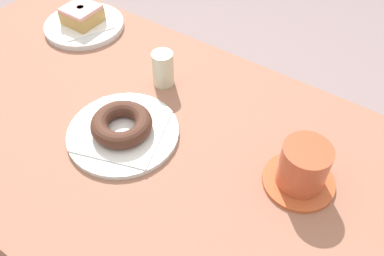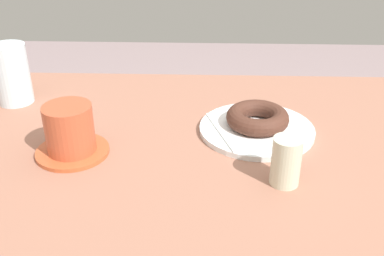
{
  "view_description": "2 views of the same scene",
  "coord_description": "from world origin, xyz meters",
  "px_view_note": "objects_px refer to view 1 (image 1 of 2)",
  "views": [
    {
      "loc": [
        -0.38,
        0.38,
        1.36
      ],
      "look_at": [
        -0.09,
        -0.04,
        0.8
      ],
      "focal_mm": 37.49,
      "sensor_mm": 36.0,
      "label": 1
    },
    {
      "loc": [
        -0.07,
        -0.74,
        1.19
      ],
      "look_at": [
        -0.1,
        -0.05,
        0.82
      ],
      "focal_mm": 42.52,
      "sensor_mm": 36.0,
      "label": 2
    }
  ],
  "objects_px": {
    "donut_chocolate_ring": "(122,124)",
    "plate_chocolate_ring": "(123,133)",
    "donut_glazed_square": "(82,15)",
    "coffee_cup": "(303,168)",
    "sugar_jar": "(163,69)",
    "plate_glazed_square": "(84,25)"
  },
  "relations": [
    {
      "from": "donut_glazed_square",
      "to": "coffee_cup",
      "type": "height_order",
      "value": "coffee_cup"
    },
    {
      "from": "donut_glazed_square",
      "to": "plate_glazed_square",
      "type": "bearing_deg",
      "value": 90.0
    },
    {
      "from": "sugar_jar",
      "to": "donut_glazed_square",
      "type": "bearing_deg",
      "value": -10.48
    },
    {
      "from": "plate_glazed_square",
      "to": "sugar_jar",
      "type": "distance_m",
      "value": 0.31
    },
    {
      "from": "plate_glazed_square",
      "to": "sugar_jar",
      "type": "height_order",
      "value": "sugar_jar"
    },
    {
      "from": "donut_chocolate_ring",
      "to": "donut_glazed_square",
      "type": "bearing_deg",
      "value": -34.27
    },
    {
      "from": "donut_glazed_square",
      "to": "sugar_jar",
      "type": "height_order",
      "value": "sugar_jar"
    },
    {
      "from": "donut_chocolate_ring",
      "to": "coffee_cup",
      "type": "xyz_separation_m",
      "value": [
        -0.33,
        -0.09,
        0.01
      ]
    },
    {
      "from": "plate_chocolate_ring",
      "to": "donut_chocolate_ring",
      "type": "height_order",
      "value": "donut_chocolate_ring"
    },
    {
      "from": "plate_glazed_square",
      "to": "coffee_cup",
      "type": "bearing_deg",
      "value": 168.57
    },
    {
      "from": "plate_chocolate_ring",
      "to": "plate_glazed_square",
      "type": "relative_size",
      "value": 1.09
    },
    {
      "from": "coffee_cup",
      "to": "sugar_jar",
      "type": "height_order",
      "value": "coffee_cup"
    },
    {
      "from": "donut_chocolate_ring",
      "to": "sugar_jar",
      "type": "bearing_deg",
      "value": -80.55
    },
    {
      "from": "plate_chocolate_ring",
      "to": "plate_glazed_square",
      "type": "distance_m",
      "value": 0.4
    },
    {
      "from": "donut_chocolate_ring",
      "to": "plate_glazed_square",
      "type": "relative_size",
      "value": 0.59
    },
    {
      "from": "plate_chocolate_ring",
      "to": "donut_glazed_square",
      "type": "xyz_separation_m",
      "value": [
        0.33,
        -0.22,
        0.03
      ]
    },
    {
      "from": "donut_chocolate_ring",
      "to": "plate_chocolate_ring",
      "type": "bearing_deg",
      "value": 135.0
    },
    {
      "from": "coffee_cup",
      "to": "sugar_jar",
      "type": "xyz_separation_m",
      "value": [
        0.36,
        -0.08,
        -0.0
      ]
    },
    {
      "from": "donut_glazed_square",
      "to": "donut_chocolate_ring",
      "type": "bearing_deg",
      "value": 145.73
    },
    {
      "from": "sugar_jar",
      "to": "coffee_cup",
      "type": "bearing_deg",
      "value": 167.79
    },
    {
      "from": "plate_glazed_square",
      "to": "donut_glazed_square",
      "type": "height_order",
      "value": "donut_glazed_square"
    },
    {
      "from": "donut_glazed_square",
      "to": "sugar_jar",
      "type": "bearing_deg",
      "value": 169.52
    }
  ]
}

